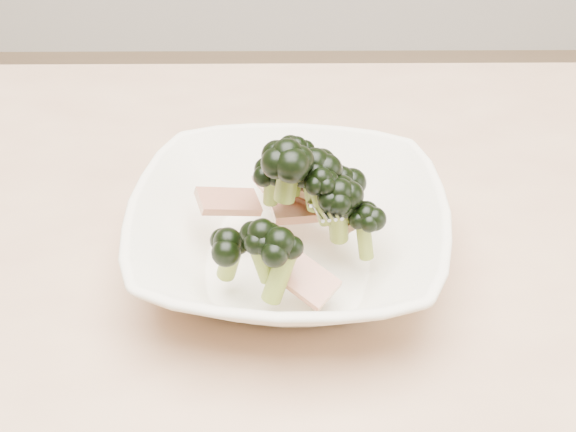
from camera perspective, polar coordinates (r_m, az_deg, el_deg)
The scene contains 2 objects.
dining_table at distance 0.70m, azimuth -4.20°, elevation -11.57°, with size 1.20×0.80×0.75m.
broccoli_dish at distance 0.63m, azimuth 0.15°, elevation -0.96°, with size 0.27×0.27×0.13m.
Camera 1 is at (0.05, -0.46, 1.18)m, focal length 50.00 mm.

